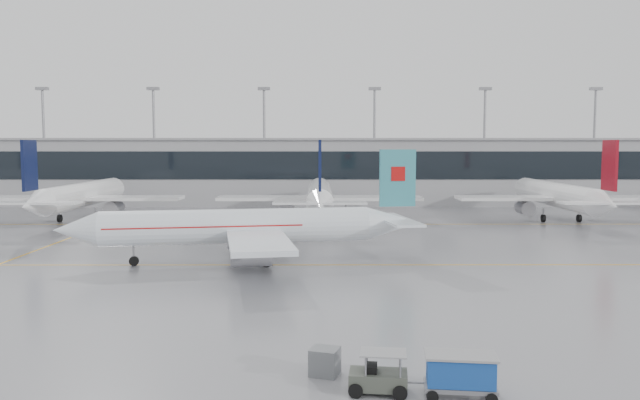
{
  "coord_description": "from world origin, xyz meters",
  "views": [
    {
      "loc": [
        -0.17,
        -57.03,
        11.04
      ],
      "look_at": [
        0.0,
        12.0,
        5.0
      ],
      "focal_mm": 35.0,
      "sensor_mm": 36.0,
      "label": 1
    }
  ],
  "objects_px": {
    "baggage_cart": "(460,372)",
    "gse_unit": "(325,362)",
    "air_canada_jet": "(251,227)",
    "baggage_tug": "(378,378)"
  },
  "relations": [
    {
      "from": "baggage_cart",
      "to": "gse_unit",
      "type": "distance_m",
      "value": 6.51
    },
    {
      "from": "air_canada_jet",
      "to": "baggage_cart",
      "type": "height_order",
      "value": "air_canada_jet"
    },
    {
      "from": "air_canada_jet",
      "to": "baggage_tug",
      "type": "height_order",
      "value": "air_canada_jet"
    },
    {
      "from": "baggage_cart",
      "to": "gse_unit",
      "type": "relative_size",
      "value": 2.52
    },
    {
      "from": "air_canada_jet",
      "to": "gse_unit",
      "type": "height_order",
      "value": "air_canada_jet"
    },
    {
      "from": "baggage_cart",
      "to": "gse_unit",
      "type": "bearing_deg",
      "value": 162.95
    },
    {
      "from": "gse_unit",
      "to": "baggage_tug",
      "type": "bearing_deg",
      "value": -24.9
    },
    {
      "from": "air_canada_jet",
      "to": "baggage_cart",
      "type": "xyz_separation_m",
      "value": [
        12.64,
        -31.85,
        -2.23
      ]
    },
    {
      "from": "air_canada_jet",
      "to": "baggage_tug",
      "type": "bearing_deg",
      "value": 96.37
    },
    {
      "from": "baggage_tug",
      "to": "baggage_cart",
      "type": "distance_m",
      "value": 3.63
    }
  ]
}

